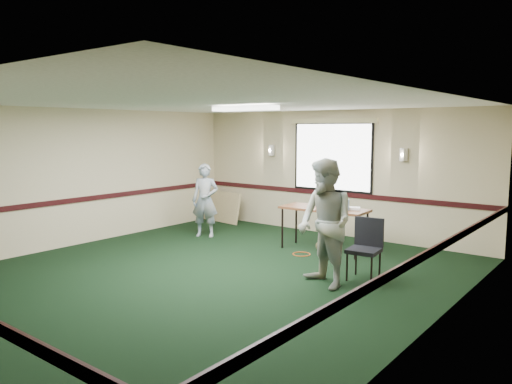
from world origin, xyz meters
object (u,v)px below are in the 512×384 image
Objects in this scene: projector at (329,205)px; folding_table at (324,211)px; conference_chair at (366,243)px; person_left at (205,200)px; person_right at (325,223)px.

folding_table is at bearing -150.30° from projector.
folding_table is 1.80× the size of conference_chair.
person_left is 4.03m from person_right.
projector is at bearing 132.86° from conference_chair.
person_right is (3.76, -1.42, 0.16)m from person_left.
conference_chair is 4.12m from person_left.
person_right is (1.02, -1.88, 0.06)m from projector.
folding_table is 1.07× the size of person_left.
conference_chair is 0.60× the size of person_left.
conference_chair is at bearing -22.40° from projector.
person_right is at bearing -48.15° from person_left.
conference_chair reaches higher than projector.
person_left is (-4.06, 0.67, 0.24)m from conference_chair.
person_left is (-2.75, -0.47, -0.10)m from projector.
person_right reaches higher than person_left.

